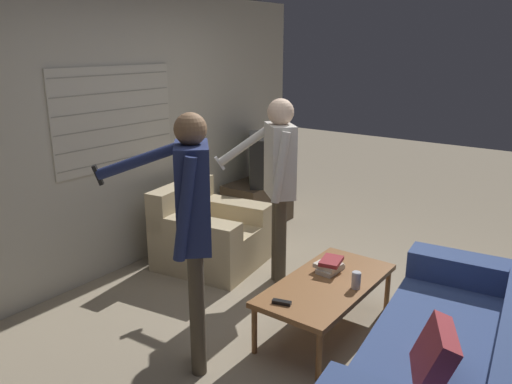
# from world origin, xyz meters

# --- Properties ---
(ground_plane) EXTENTS (16.00, 16.00, 0.00)m
(ground_plane) POSITION_xyz_m (0.00, 0.00, 0.00)
(ground_plane) COLOR gray
(wall_back) EXTENTS (5.20, 0.08, 2.55)m
(wall_back) POSITION_xyz_m (-0.00, 2.03, 1.28)
(wall_back) COLOR #BCB7A8
(wall_back) RESTS_ON ground_plane
(couch_blue) EXTENTS (2.05, 1.09, 0.87)m
(couch_blue) POSITION_xyz_m (-0.29, -1.14, 0.32)
(couch_blue) COLOR #384C7F
(couch_blue) RESTS_ON ground_plane
(armchair_beige) EXTENTS (0.99, 1.02, 0.77)m
(armchair_beige) POSITION_xyz_m (0.44, 1.41, 0.30)
(armchair_beige) COLOR #C6B289
(armchair_beige) RESTS_ON ground_plane
(coffee_table) EXTENTS (1.19, 0.59, 0.40)m
(coffee_table) POSITION_xyz_m (0.05, -0.10, 0.36)
(coffee_table) COLOR brown
(coffee_table) RESTS_ON ground_plane
(tv_stand) EXTENTS (0.83, 0.48, 0.52)m
(tv_stand) POSITION_xyz_m (1.62, 1.68, 0.26)
(tv_stand) COLOR #4C3D2D
(tv_stand) RESTS_ON ground_plane
(tv) EXTENTS (0.69, 0.60, 0.55)m
(tv) POSITION_xyz_m (1.62, 1.68, 0.80)
(tv) COLOR black
(tv) RESTS_ON tv_stand
(person_left_standing) EXTENTS (0.49, 0.80, 1.70)m
(person_left_standing) POSITION_xyz_m (-0.85, 0.37, 1.07)
(person_left_standing) COLOR #4C4233
(person_left_standing) RESTS_ON ground_plane
(person_right_standing) EXTENTS (0.47, 0.72, 1.65)m
(person_right_standing) POSITION_xyz_m (0.49, 0.63, 1.04)
(person_right_standing) COLOR #4C4233
(person_right_standing) RESTS_ON ground_plane
(book_stack) EXTENTS (0.24, 0.20, 0.10)m
(book_stack) POSITION_xyz_m (0.22, -0.03, 0.45)
(book_stack) COLOR beige
(book_stack) RESTS_ON coffee_table
(soda_can) EXTENTS (0.07, 0.07, 0.13)m
(soda_can) POSITION_xyz_m (0.09, -0.32, 0.46)
(soda_can) COLOR silver
(soda_can) RESTS_ON coffee_table
(spare_remote) EXTENTS (0.07, 0.14, 0.02)m
(spare_remote) POSITION_xyz_m (-0.41, -0.01, 0.41)
(spare_remote) COLOR black
(spare_remote) RESTS_ON coffee_table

